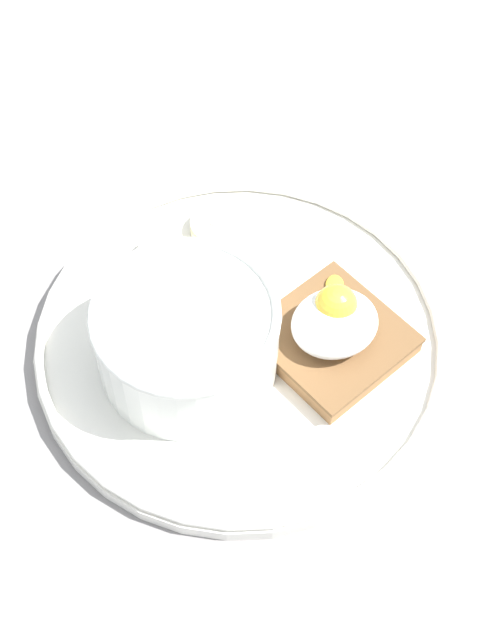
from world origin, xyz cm
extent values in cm
cube|color=gray|center=(0.00, 0.00, 1.00)|extent=(120.00, 120.00, 2.00)
cylinder|color=white|center=(0.00, 0.00, 2.50)|extent=(26.38, 26.38, 1.00)
torus|color=white|center=(0.00, 0.00, 3.30)|extent=(26.18, 26.18, 0.60)
cylinder|color=white|center=(-3.73, -0.17, 5.73)|extent=(11.13, 11.13, 5.47)
torus|color=white|center=(-3.73, -0.17, 8.47)|extent=(11.33, 11.33, 0.60)
cylinder|color=#B36172|center=(-3.73, -0.17, 5.28)|extent=(9.73, 9.73, 4.17)
ellipsoid|color=#B36172|center=(-3.73, -0.17, 7.17)|extent=(9.24, 9.24, 1.20)
ellipsoid|color=tan|center=(-6.78, -0.27, 7.52)|extent=(1.24, 1.76, 0.71)
ellipsoid|color=#8F664C|center=(-3.01, -0.40, 7.46)|extent=(1.54, 1.63, 0.59)
ellipsoid|color=#986642|center=(-5.77, -1.36, 7.59)|extent=(2.28, 2.23, 0.83)
ellipsoid|color=tan|center=(-2.04, 2.58, 7.53)|extent=(1.85, 2.01, 0.72)
cube|color=brown|center=(4.68, -3.52, 4.30)|extent=(9.58, 9.58, 0.30)
cube|color=#98693E|center=(4.68, -3.52, 3.70)|extent=(9.39, 9.39, 1.40)
ellipsoid|color=white|center=(4.68, -3.52, 5.63)|extent=(5.56, 4.94, 2.46)
sphere|color=yellow|center=(5.14, -2.87, 6.41)|extent=(2.66, 2.66, 2.66)
ellipsoid|color=yellow|center=(6.80, -0.55, 4.60)|extent=(1.98, 2.10, 0.36)
cylinder|color=beige|center=(-1.26, 8.03, 3.61)|extent=(4.71, 4.72, 1.25)
cylinder|color=#B6AE8C|center=(-1.26, 8.03, 4.20)|extent=(0.85, 0.85, 0.13)
cylinder|color=#FAEFBB|center=(2.92, 8.58, 3.48)|extent=(4.53, 4.54, 1.03)
cylinder|color=#C3BA92|center=(2.92, 8.58, 3.91)|extent=(0.82, 0.82, 0.15)
cylinder|color=#EFE5BC|center=(2.90, 5.43, 3.57)|extent=(4.73, 4.69, 1.48)
cylinder|color=#BBB293|center=(2.90, 5.43, 3.98)|extent=(0.85, 0.84, 0.24)
camera|label=1|loc=(-15.84, -26.90, 50.93)|focal=50.00mm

